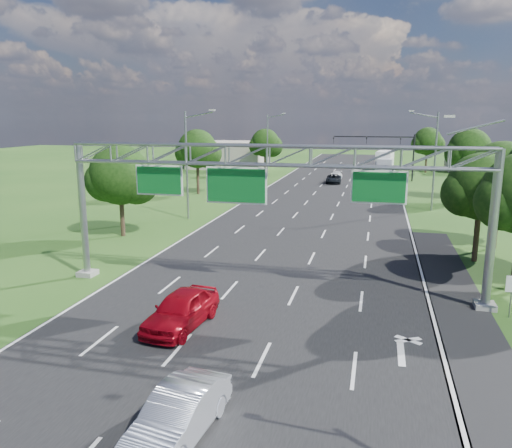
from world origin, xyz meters
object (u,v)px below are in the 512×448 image
(traffic_signal, at_px, (390,146))
(silver_sedan, at_px, (178,415))
(red_coupe, at_px, (181,310))
(sign_gantry, at_px, (270,167))
(box_truck, at_px, (385,161))
(regulatory_sign, at_px, (512,288))

(traffic_signal, distance_m, silver_sedan, 66.89)
(silver_sedan, bearing_deg, red_coupe, 117.86)
(sign_gantry, height_order, silver_sedan, sign_gantry)
(traffic_signal, relative_size, box_truck, 1.29)
(silver_sedan, xyz_separation_m, box_truck, (6.56, 81.16, 0.92))
(sign_gantry, relative_size, silver_sedan, 5.16)
(traffic_signal, xyz_separation_m, red_coupe, (-10.00, -58.78, -4.32))
(silver_sedan, relative_size, box_truck, 0.48)
(traffic_signal, relative_size, red_coupe, 2.45)
(silver_sedan, height_order, box_truck, box_truck)
(red_coupe, bearing_deg, box_truck, 88.55)
(sign_gantry, height_order, regulatory_sign, sign_gantry)
(regulatory_sign, distance_m, silver_sedan, 17.19)
(traffic_signal, distance_m, box_truck, 15.19)
(regulatory_sign, xyz_separation_m, box_truck, (-5.36, 68.80, 0.16))
(regulatory_sign, bearing_deg, sign_gantry, 175.17)
(traffic_signal, bearing_deg, sign_gantry, -97.68)
(sign_gantry, distance_m, box_truck, 68.31)
(sign_gantry, bearing_deg, traffic_signal, 82.32)
(regulatory_sign, xyz_separation_m, silver_sedan, (-11.92, -12.36, -0.76))
(red_coupe, bearing_deg, silver_sedan, -62.53)
(traffic_signal, bearing_deg, box_truck, 91.71)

